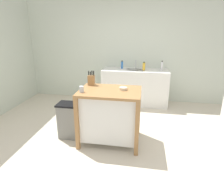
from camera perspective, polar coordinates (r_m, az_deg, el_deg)
ground_plane at (r=3.33m, az=-0.35°, el=-15.70°), size 6.31×6.31×0.00m
wall_back at (r=5.04m, az=4.17°, el=11.51°), size 5.31×0.10×2.60m
kitchen_island at (r=3.15m, az=-0.62°, el=-7.19°), size 0.98×0.70×0.91m
knife_block at (r=3.30m, az=-6.21°, el=2.92°), size 0.11×0.09×0.25m
bowl_stoneware_deep at (r=3.02m, az=3.38°, el=0.31°), size 0.13×0.13×0.04m
drinking_cup at (r=2.94m, az=-9.12°, el=0.10°), size 0.07×0.07×0.09m
trash_bin at (r=3.44m, az=-12.75°, el=-8.95°), size 0.36×0.28×0.63m
sink_counter at (r=4.85m, az=6.84°, el=0.84°), size 1.62×0.60×0.88m
sink_faucet at (r=4.86m, az=7.17°, el=7.53°), size 0.02×0.02×0.22m
bottle_hand_soap at (r=4.69m, az=9.54°, el=6.86°), size 0.07×0.07×0.20m
bottle_spray_cleaner at (r=4.75m, az=14.73°, el=6.84°), size 0.05×0.05×0.23m
bottle_dish_soap at (r=4.83m, az=3.03°, el=7.40°), size 0.05×0.05×0.20m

